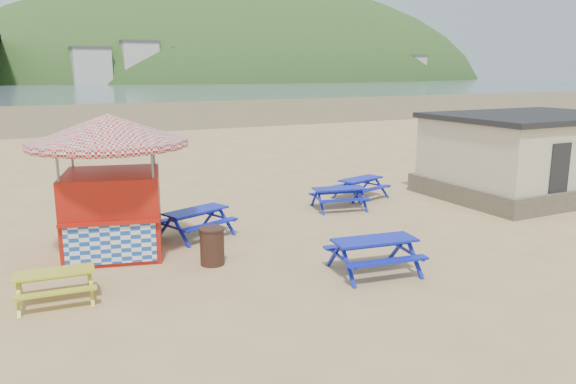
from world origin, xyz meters
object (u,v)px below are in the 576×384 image
picnic_table_blue_b (361,188)px  litter_bin (212,246)px  picnic_table_blue_a (196,223)px  picnic_table_yellow (55,286)px  ice_cream_kiosk (110,167)px  amenity_block (529,155)px

picnic_table_blue_b → litter_bin: litter_bin is taller
picnic_table_blue_a → picnic_table_blue_b: bearing=-4.8°
picnic_table_blue_a → picnic_table_blue_b: size_ratio=1.06×
picnic_table_blue_b → picnic_table_blue_a: bearing=178.7°
picnic_table_yellow → ice_cream_kiosk: (1.72, 2.77, 2.00)m
picnic_table_blue_a → picnic_table_yellow: size_ratio=1.37×
picnic_table_blue_b → amenity_block: amenity_block is taller
picnic_table_blue_b → amenity_block: (6.23, -2.35, 1.18)m
picnic_table_yellow → litter_bin: litter_bin is taller
ice_cream_kiosk → picnic_table_blue_b: bearing=29.0°
ice_cream_kiosk → amenity_block: size_ratio=0.68×
picnic_table_yellow → picnic_table_blue_a: bearing=42.7°
picnic_table_blue_a → amenity_block: amenity_block is taller
picnic_table_blue_b → ice_cream_kiosk: (-9.52, -2.47, 1.95)m
litter_bin → picnic_table_blue_a: bearing=81.1°
picnic_table_blue_a → picnic_table_yellow: bearing=-162.1°
picnic_table_yellow → litter_bin: 3.80m
picnic_table_blue_b → litter_bin: 8.77m
picnic_table_yellow → litter_bin: size_ratio=1.78×
picnic_table_yellow → amenity_block: (17.47, 2.89, 1.23)m
picnic_table_blue_a → litter_bin: bearing=-119.3°
ice_cream_kiosk → amenity_block: (15.74, 0.12, -0.77)m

